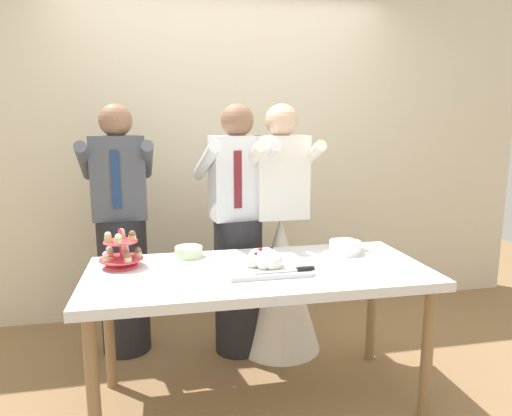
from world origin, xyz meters
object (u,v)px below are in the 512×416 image
Objects in this scene: dessert_table at (259,282)px; person_guest at (122,244)px; main_cake_tray at (266,263)px; person_bride at (280,266)px; round_cake at (189,253)px; plate_stack at (345,247)px; cupcake_stand at (121,252)px; person_groom at (238,244)px.

person_guest is (-0.76, 0.77, 0.05)m from dessert_table.
main_cake_tray is 0.72m from person_bride.
person_bride reaches higher than round_cake.
round_cake is at bearing 142.77° from main_cake_tray.
main_cake_tray is at bearing -157.88° from plate_stack.
main_cake_tray is (0.75, -0.21, -0.04)m from cupcake_stand.
person_guest is (-1.32, 0.59, -0.07)m from plate_stack.
main_cake_tray is 0.26× the size of person_bride.
person_guest reaches higher than dessert_table.
person_groom is (-0.57, 0.44, -0.07)m from plate_stack.
cupcake_stand is 1.11m from person_bride.
main_cake_tray is 0.26× the size of person_guest.
person_bride is at bearing -4.43° from person_groom.
plate_stack is 0.11× the size of person_bride.
plate_stack is (0.53, 0.21, -0.00)m from main_cake_tray.
main_cake_tray is 0.26× the size of person_groom.
person_bride is at bearing 23.06° from cupcake_stand.
plate_stack is at bearing -24.08° from person_guest.
plate_stack is (0.56, 0.18, 0.11)m from dessert_table.
person_bride reaches higher than plate_stack.
main_cake_tray is 1.14m from person_guest.
round_cake is (0.36, 0.08, -0.05)m from cupcake_stand.
person_groom is 1.00× the size of person_bride.
person_guest is (-0.75, 0.15, 0.00)m from person_groom.
round_cake is (-0.39, 0.29, -0.01)m from main_cake_tray.
round_cake is at bearing 12.83° from cupcake_stand.
person_guest is at bearing 134.69° from dessert_table.
plate_stack is at bearing -4.96° from round_cake.
cupcake_stand reaches higher than round_cake.
cupcake_stand is 0.14× the size of person_bride.
dessert_table is 0.45m from round_cake.
cupcake_stand reaches higher than main_cake_tray.
main_cake_tray is 0.66m from person_groom.
person_groom is at bearing 175.57° from person_bride.
dessert_table is 7.83× the size of cupcake_stand.
person_groom is (0.71, 0.44, -0.11)m from cupcake_stand.
dessert_table is at bearing -45.31° from person_guest.
round_cake is at bearing 143.67° from dessert_table.
dessert_table is 4.14× the size of main_cake_tray.
main_cake_tray reaches higher than plate_stack.
cupcake_stand reaches higher than plate_stack.
dessert_table is at bearing -13.93° from cupcake_stand.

